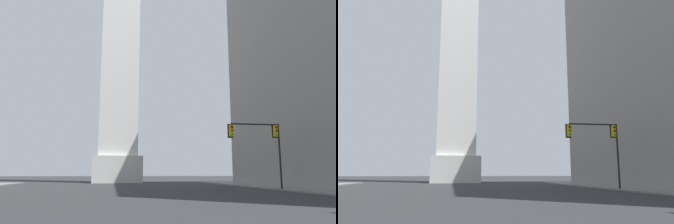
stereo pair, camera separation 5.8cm
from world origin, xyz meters
The scene contains 1 object.
traffic_light_mid_right centered at (13.09, 26.59, 4.79)m, with size 5.28×0.52×6.28m.
Camera 2 is at (-0.95, -2.51, 1.56)m, focal length 35.00 mm.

